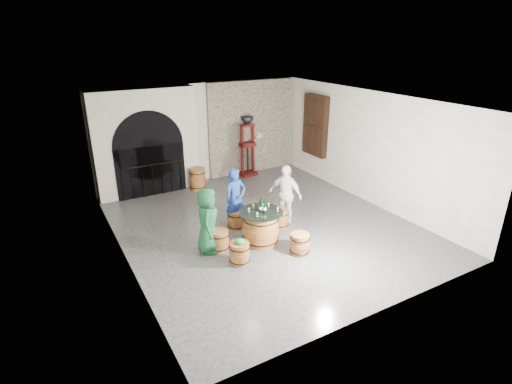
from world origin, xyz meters
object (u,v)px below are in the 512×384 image
barrel_stool_near_right (300,244)px  wine_bottle_right (261,205)px  barrel_stool_far (236,219)px  wine_bottle_left (261,207)px  person_green (208,221)px  barrel_stool_right (280,218)px  person_blue (236,199)px  person_white (285,194)px  barrel_stool_left (219,240)px  wine_bottle_center (265,207)px  barrel_table (261,227)px  barrel_stool_near_left (240,253)px  corking_press (248,142)px  side_barrel (197,179)px

barrel_stool_near_right → wine_bottle_right: size_ratio=1.47×
barrel_stool_far → wine_bottle_left: bearing=-81.4°
person_green → wine_bottle_right: person_green is taller
barrel_stool_far → barrel_stool_near_right: bearing=-69.7°
barrel_stool_right → barrel_stool_near_right: 1.40m
barrel_stool_far → person_blue: bearing=98.8°
person_white → barrel_stool_left: bearing=-104.7°
wine_bottle_center → wine_bottle_right: 0.15m
barrel_stool_far → barrel_table: bearing=-81.2°
barrel_stool_far → person_white: size_ratio=0.30×
barrel_stool_near_left → wine_bottle_right: size_ratio=1.47×
person_blue → person_white: size_ratio=1.01×
barrel_stool_right → person_blue: size_ratio=0.30×
corking_press → barrel_stool_left: bearing=-127.5°
person_green → wine_bottle_center: (1.29, -0.32, 0.17)m
barrel_stool_near_right → person_green: 2.14m
barrel_stool_near_left → barrel_stool_far: bearing=65.9°
barrel_stool_near_right → barrel_stool_left: bearing=145.4°
person_white → barrel_table: bearing=-86.6°
barrel_table → corking_press: (2.05, 4.43, 0.80)m
person_green → person_blue: (1.08, 0.75, 0.03)m
wine_bottle_right → barrel_stool_right: bearing=27.7°
wine_bottle_center → corking_press: corking_press is taller
barrel_table → person_blue: person_blue is taller
barrel_stool_near_right → wine_bottle_left: size_ratio=1.47×
barrel_stool_near_left → person_green: (-0.39, 0.79, 0.53)m
barrel_stool_left → side_barrel: side_barrel is taller
barrel_stool_right → person_blue: bearing=154.4°
barrel_stool_left → barrel_table: bearing=-11.1°
person_blue → side_barrel: person_blue is taller
person_green → person_blue: 1.32m
barrel_table → person_green: bearing=168.9°
person_green → barrel_stool_near_left: bearing=-127.1°
barrel_table → wine_bottle_left: wine_bottle_left is taller
person_white → wine_bottle_center: person_white is taller
wine_bottle_center → wine_bottle_right: bearing=96.3°
barrel_stool_near_left → person_blue: person_blue is taller
barrel_stool_left → side_barrel: size_ratio=0.69×
barrel_stool_left → wine_bottle_left: bearing=-11.7°
barrel_stool_far → barrel_stool_right: same height
wine_bottle_left → side_barrel: bearing=89.9°
barrel_stool_far → barrel_stool_near_right: same height
side_barrel → barrel_table: bearing=-90.1°
barrel_stool_far → side_barrel: size_ratio=0.69×
barrel_stool_far → side_barrel: (0.16, 3.02, 0.11)m
barrel_stool_near_right → person_white: 1.70m
person_green → wine_bottle_right: size_ratio=4.74×
barrel_stool_right → person_green: (-2.10, -0.26, 0.53)m
barrel_table → side_barrel: 4.01m
wine_bottle_left → wine_bottle_center: same height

